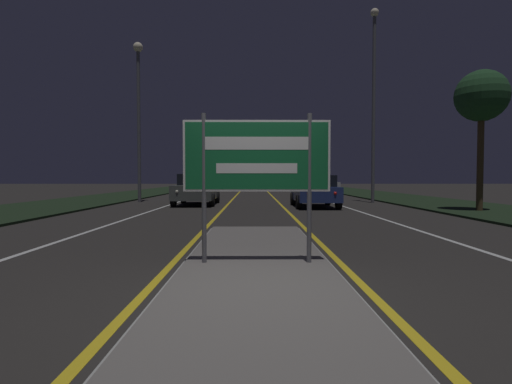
{
  "coord_description": "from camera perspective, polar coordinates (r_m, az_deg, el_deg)",
  "views": [
    {
      "loc": [
        -0.05,
        -4.53,
        1.37
      ],
      "look_at": [
        0.0,
        2.88,
        1.1
      ],
      "focal_mm": 28.0,
      "sensor_mm": 36.0,
      "label": 1
    }
  ],
  "objects": [
    {
      "name": "median_island",
      "position": [
        6.05,
        0.1,
        -10.56
      ],
      "size": [
        2.29,
        8.79,
        0.1
      ],
      "color": "#999993",
      "rests_on": "ground_plane"
    },
    {
      "name": "streetlight_right_near",
      "position": [
        22.83,
        16.48,
        13.93
      ],
      "size": [
        0.45,
        0.45,
        10.32
      ],
      "color": "#56565B",
      "rests_on": "ground_plane"
    },
    {
      "name": "centre_line_yellow_left",
      "position": [
        29.59,
        -2.89,
        -0.54
      ],
      "size": [
        0.12,
        70.0,
        0.01
      ],
      "color": "gold",
      "rests_on": "ground_plane"
    },
    {
      "name": "edge_line_white_right",
      "position": [
        30.43,
        13.38,
        -0.52
      ],
      "size": [
        0.1,
        70.0,
        0.01
      ],
      "color": "silver",
      "rests_on": "ground_plane"
    },
    {
      "name": "lane_line_white_right",
      "position": [
        29.86,
        7.78,
        -0.53
      ],
      "size": [
        0.12,
        70.0,
        0.01
      ],
      "color": "silver",
      "rests_on": "ground_plane"
    },
    {
      "name": "verge_left",
      "position": [
        26.32,
        -21.45,
        -0.93
      ],
      "size": [
        5.0,
        100.0,
        0.08
      ],
      "color": "black",
      "rests_on": "ground_plane"
    },
    {
      "name": "streetlight_left_near",
      "position": [
        23.29,
        -16.43,
        12.63
      ],
      "size": [
        0.52,
        0.52,
        8.72
      ],
      "color": "#56565B",
      "rests_on": "ground_plane"
    },
    {
      "name": "car_receding_0",
      "position": [
        18.53,
        8.35,
        0.2
      ],
      "size": [
        1.93,
        4.1,
        1.46
      ],
      "color": "navy",
      "rests_on": "ground_plane"
    },
    {
      "name": "edge_line_white_left",
      "position": [
        30.41,
        -14.0,
        -0.53
      ],
      "size": [
        0.1,
        70.0,
        0.01
      ],
      "color": "silver",
      "rests_on": "ground_plane"
    },
    {
      "name": "highway_sign",
      "position": [
        5.91,
        0.1,
        4.48
      ],
      "size": [
        2.17,
        0.07,
        2.21
      ],
      "color": "#56565B",
      "rests_on": "median_island"
    },
    {
      "name": "lane_line_white_left",
      "position": [
        29.85,
        -8.39,
        -0.54
      ],
      "size": [
        0.12,
        70.0,
        0.01
      ],
      "color": "silver",
      "rests_on": "ground_plane"
    },
    {
      "name": "car_receding_1",
      "position": [
        32.47,
        9.59,
        1.06
      ],
      "size": [
        1.96,
        4.62,
        1.5
      ],
      "color": "#B7B7BC",
      "rests_on": "ground_plane"
    },
    {
      "name": "centre_line_yellow_right",
      "position": [
        29.59,
        2.28,
        -0.54
      ],
      "size": [
        0.12,
        70.0,
        0.01
      ],
      "color": "gold",
      "rests_on": "ground_plane"
    },
    {
      "name": "roadside_palm_right",
      "position": [
        18.01,
        29.53,
        11.66
      ],
      "size": [
        1.97,
        1.97,
        5.42
      ],
      "color": "#4C3823",
      "rests_on": "verge_right"
    },
    {
      "name": "car_approaching_0",
      "position": [
        20.19,
        -8.44,
        0.44
      ],
      "size": [
        2.02,
        4.33,
        1.53
      ],
      "color": "#4C514C",
      "rests_on": "ground_plane"
    },
    {
      "name": "ground_plane",
      "position": [
        4.73,
        0.26,
        -14.71
      ],
      "size": [
        160.0,
        160.0,
        0.0
      ],
      "primitive_type": "plane",
      "color": "#282623"
    },
    {
      "name": "verge_right",
      "position": [
        26.35,
        20.85,
        -0.92
      ],
      "size": [
        5.0,
        100.0,
        0.08
      ],
      "color": "black",
      "rests_on": "ground_plane"
    }
  ]
}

